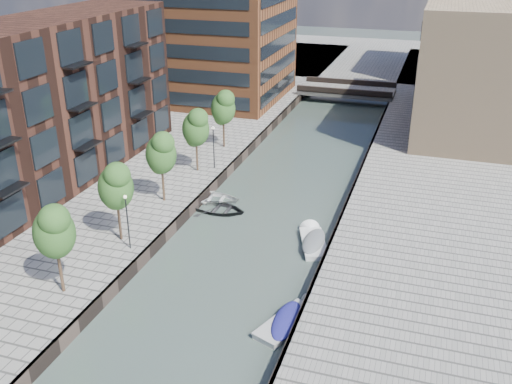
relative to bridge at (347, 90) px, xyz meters
The scene contains 21 objects.
water 32.03m from the bridge, 90.00° to the right, with size 300.00×300.00×0.00m, color #38473F.
quay_right 35.79m from the bridge, 63.43° to the right, with size 20.00×140.00×1.00m, color gray.
quay_wall_left 32.59m from the bridge, 100.79° to the right, with size 0.25×140.00×1.00m, color #332823.
quay_wall_right 32.59m from the bridge, 79.21° to the right, with size 0.25×140.00×1.00m, color #332823.
far_closure 28.01m from the bridge, 90.00° to the left, with size 80.00×40.00×1.00m, color gray.
apartment_block 46.99m from the bridge, 115.46° to the right, with size 8.00×38.00×14.00m, color black.
tan_block_near 19.99m from the bridge, 32.01° to the right, with size 12.00×25.00×14.00m, color tan.
tan_block_far 23.87m from the bridge, 45.00° to the left, with size 12.00×20.00×16.00m, color tan.
bridge is the anchor object (origin of this frame).
tree_2 54.81m from the bridge, 98.95° to the right, with size 2.50×2.50×5.95m.
tree_3 47.92m from the bridge, 100.25° to the right, with size 2.50×2.50×5.95m.
tree_4 41.08m from the bridge, 102.00° to the right, with size 2.50×2.50×5.95m.
tree_5 34.30m from the bridge, 104.44° to the right, with size 2.50×2.50×5.95m.
tree_6 27.63m from the bridge, 108.10° to the right, with size 2.50×2.50×5.95m.
lamp_1 48.58m from the bridge, 98.53° to the right, with size 0.24×0.24×4.12m.
lamp_2 32.87m from the bridge, 102.68° to the right, with size 0.24×0.24×4.12m.
sloop_3 37.38m from the bridge, 98.31° to the right, with size 3.42×4.80×0.99m, color silver.
sloop_4 38.97m from the bridge, 96.14° to the right, with size 3.35×4.69×0.97m, color #232326.
motorboat_3 51.75m from the bridge, 83.89° to the right, with size 3.35×5.13×1.62m.
motorboat_4 41.82m from the bridge, 83.70° to the right, with size 3.19×5.14×1.62m.
car 14.53m from the bridge, 37.56° to the right, with size 1.73×4.30×1.46m, color silver.
Camera 1 is at (12.13, -6.69, 21.24)m, focal length 40.00 mm.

